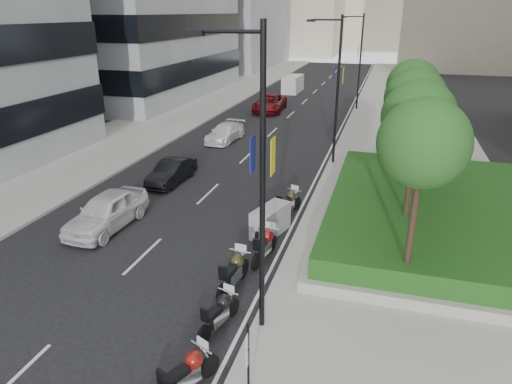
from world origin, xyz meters
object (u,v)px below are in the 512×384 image
at_px(car_a, 107,211).
at_px(car_b, 172,172).
at_px(car_c, 225,133).
at_px(motorcycle_6, 288,203).
at_px(lamp_post_0, 257,174).
at_px(lamp_post_2, 359,57).
at_px(lamp_post_1, 335,84).
at_px(motorcycle_1, 187,373).
at_px(motorcycle_4, 265,245).
at_px(motorcycle_5, 270,221).
at_px(motorcycle_3, 234,272).
at_px(car_d, 270,103).
at_px(delivery_van, 292,85).
at_px(parking_sign, 248,360).
at_px(motorcycle_2, 220,312).

relative_size(car_a, car_b, 1.19).
bearing_deg(car_c, motorcycle_6, -53.02).
relative_size(lamp_post_0, lamp_post_2, 1.00).
distance_m(lamp_post_1, motorcycle_1, 20.50).
distance_m(lamp_post_1, motorcycle_4, 13.63).
xyz_separation_m(motorcycle_5, car_a, (-7.23, -1.41, 0.16)).
relative_size(lamp_post_2, motorcycle_3, 3.67).
height_order(car_c, car_d, car_d).
relative_size(lamp_post_1, car_a, 1.90).
relative_size(lamp_post_0, motorcycle_5, 3.96).
xyz_separation_m(motorcycle_3, car_c, (-7.02, 18.51, -0.01)).
distance_m(motorcycle_5, delivery_van, 38.00).
distance_m(lamp_post_2, motorcycle_3, 33.45).
xyz_separation_m(motorcycle_4, delivery_van, (-7.31, 39.50, 0.28)).
xyz_separation_m(motorcycle_1, car_a, (-7.46, 7.86, 0.20)).
distance_m(lamp_post_0, motorcycle_5, 7.79).
distance_m(parking_sign, motorcycle_4, 7.36).
distance_m(motorcycle_5, car_a, 7.37).
height_order(lamp_post_1, car_a, lamp_post_1).
bearing_deg(car_d, car_c, -95.28).
relative_size(lamp_post_0, motorcycle_6, 4.09).
distance_m(lamp_post_0, parking_sign, 4.74).
distance_m(motorcycle_4, car_a, 7.60).
xyz_separation_m(lamp_post_0, lamp_post_1, (0.00, 17.00, 0.00)).
relative_size(motorcycle_2, car_d, 0.37).
height_order(motorcycle_1, motorcycle_5, motorcycle_5).
relative_size(motorcycle_4, motorcycle_6, 1.05).
distance_m(lamp_post_0, motorcycle_3, 4.99).
xyz_separation_m(motorcycle_3, delivery_van, (-6.80, 41.77, 0.25)).
relative_size(motorcycle_1, motorcycle_2, 0.99).
relative_size(motorcycle_1, motorcycle_6, 0.95).
bearing_deg(motorcycle_1, lamp_post_1, 22.00).
height_order(lamp_post_1, motorcycle_2, lamp_post_1).
xyz_separation_m(lamp_post_1, motorcycle_5, (-1.21, -10.71, -4.42)).
relative_size(lamp_post_1, motorcycle_3, 3.67).
distance_m(car_a, delivery_van, 38.76).
xyz_separation_m(lamp_post_1, delivery_van, (-8.19, 26.64, -4.17)).
height_order(lamp_post_2, motorcycle_1, lamp_post_2).
distance_m(lamp_post_1, car_a, 15.37).
bearing_deg(car_b, lamp_post_0, -51.07).
height_order(motorcycle_5, car_d, car_d).
bearing_deg(delivery_van, car_d, -87.43).
distance_m(parking_sign, motorcycle_6, 11.66).
distance_m(parking_sign, motorcycle_5, 9.52).
bearing_deg(car_d, motorcycle_6, -76.47).
relative_size(motorcycle_1, car_b, 0.53).
bearing_deg(delivery_van, motorcycle_4, -77.90).
bearing_deg(car_b, motorcycle_5, -31.79).
bearing_deg(car_a, lamp_post_1, 57.32).
distance_m(motorcycle_3, motorcycle_6, 6.67).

